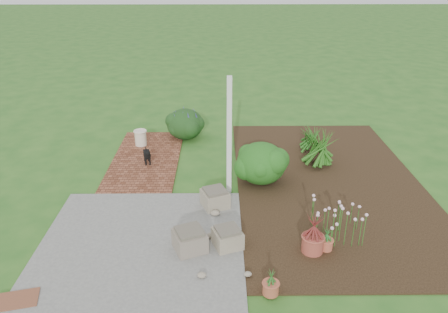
{
  "coord_description": "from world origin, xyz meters",
  "views": [
    {
      "loc": [
        0.12,
        -7.96,
        4.54
      ],
      "look_at": [
        0.2,
        0.4,
        0.7
      ],
      "focal_mm": 35.0,
      "sensor_mm": 36.0,
      "label": 1
    }
  ],
  "objects_px": {
    "stone_trough_near": "(227,238)",
    "black_dog": "(147,154)",
    "evergreen_shrub": "(261,162)",
    "cream_ceramic_urn": "(141,138)"
  },
  "relations": [
    {
      "from": "stone_trough_near",
      "to": "black_dog",
      "type": "distance_m",
      "value": 3.75
    },
    {
      "from": "black_dog",
      "to": "evergreen_shrub",
      "type": "height_order",
      "value": "evergreen_shrub"
    },
    {
      "from": "cream_ceramic_urn",
      "to": "black_dog",
      "type": "bearing_deg",
      "value": -73.28
    },
    {
      "from": "stone_trough_near",
      "to": "cream_ceramic_urn",
      "type": "xyz_separation_m",
      "value": [
        -2.19,
        4.4,
        0.05
      ]
    },
    {
      "from": "stone_trough_near",
      "to": "evergreen_shrub",
      "type": "height_order",
      "value": "evergreen_shrub"
    },
    {
      "from": "stone_trough_near",
      "to": "black_dog",
      "type": "xyz_separation_m",
      "value": [
        -1.85,
        3.26,
        0.09
      ]
    },
    {
      "from": "black_dog",
      "to": "cream_ceramic_urn",
      "type": "height_order",
      "value": "black_dog"
    },
    {
      "from": "black_dog",
      "to": "stone_trough_near",
      "type": "bearing_deg",
      "value": -75.82
    },
    {
      "from": "stone_trough_near",
      "to": "cream_ceramic_urn",
      "type": "relative_size",
      "value": 1.12
    },
    {
      "from": "cream_ceramic_urn",
      "to": "evergreen_shrub",
      "type": "relative_size",
      "value": 0.37
    }
  ]
}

